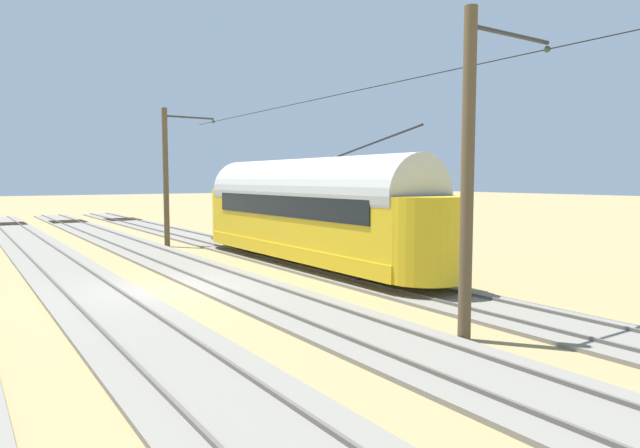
# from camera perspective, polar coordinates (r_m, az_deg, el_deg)

# --- Properties ---
(ground_plane) EXTENTS (220.00, 220.00, 0.00)m
(ground_plane) POSITION_cam_1_polar(r_m,az_deg,el_deg) (17.99, -15.42, -6.71)
(ground_plane) COLOR #937F51
(track_streetcar_siding) EXTENTS (2.80, 80.00, 0.18)m
(track_streetcar_siding) POSITION_cam_1_polar(r_m,az_deg,el_deg) (21.05, 0.93, -4.74)
(track_streetcar_siding) COLOR slate
(track_streetcar_siding) RESTS_ON ground
(track_adjacent_siding) EXTENTS (2.80, 80.00, 0.18)m
(track_adjacent_siding) POSITION_cam_1_polar(r_m,az_deg,el_deg) (19.01, -9.65, -5.83)
(track_adjacent_siding) COLOR slate
(track_adjacent_siding) RESTS_ON ground
(track_third_siding) EXTENTS (2.80, 80.00, 0.18)m
(track_third_siding) POSITION_cam_1_polar(r_m,az_deg,el_deg) (17.75, -22.27, -6.86)
(track_third_siding) COLOR slate
(track_third_siding) RESTS_ON ground
(vintage_streetcar) EXTENTS (2.65, 15.47, 4.97)m
(vintage_streetcar) POSITION_cam_1_polar(r_m,az_deg,el_deg) (21.99, -1.18, 1.43)
(vintage_streetcar) COLOR gold
(vintage_streetcar) RESTS_ON ground
(catenary_pole_foreground) EXTENTS (2.86, 0.28, 7.08)m
(catenary_pole_foreground) POSITION_cam_1_polar(r_m,az_deg,el_deg) (29.44, -15.46, 4.92)
(catenary_pole_foreground) COLOR brown
(catenary_pole_foreground) RESTS_ON ground
(catenary_pole_mid_near) EXTENTS (2.86, 0.28, 7.08)m
(catenary_pole_mid_near) POSITION_cam_1_polar(r_m,az_deg,el_deg) (12.27, 15.21, 5.47)
(catenary_pole_mid_near) COLOR brown
(catenary_pole_mid_near) RESTS_ON ground
(overhead_wire_run) EXTENTS (2.66, 43.76, 0.18)m
(overhead_wire_run) POSITION_cam_1_polar(r_m,az_deg,el_deg) (15.00, 19.82, 16.09)
(overhead_wire_run) COLOR black
(overhead_wire_run) RESTS_ON ground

